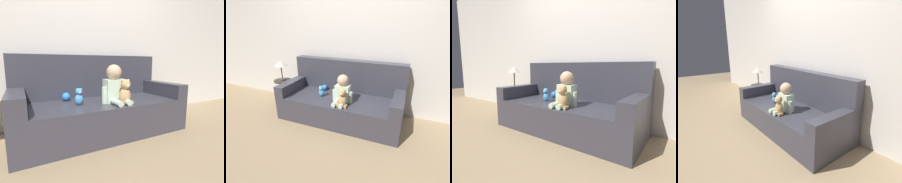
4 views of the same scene
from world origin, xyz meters
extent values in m
plane|color=#9E8460|center=(0.00, 0.00, 0.00)|extent=(12.00, 12.00, 0.00)
cube|color=silver|center=(0.00, 0.51, 1.30)|extent=(8.00, 0.05, 2.60)
cube|color=#383842|center=(0.00, 0.00, 0.19)|extent=(1.92, 0.85, 0.38)
cube|color=#383842|center=(0.00, 0.33, 0.65)|extent=(1.92, 0.18, 0.53)
cube|color=#383842|center=(-0.88, 0.00, 0.47)|extent=(0.16, 0.85, 0.18)
cube|color=#383842|center=(0.88, 0.00, 0.47)|extent=(0.16, 0.85, 0.18)
cube|color=silver|center=(0.09, -0.14, 0.51)|extent=(0.22, 0.14, 0.26)
sphere|color=tan|center=(0.09, -0.14, 0.72)|extent=(0.17, 0.17, 0.17)
cylinder|color=silver|center=(0.04, -0.30, 0.41)|extent=(0.06, 0.18, 0.06)
cylinder|color=silver|center=(0.14, -0.30, 0.41)|extent=(0.06, 0.18, 0.06)
cylinder|color=silver|center=(-0.04, -0.16, 0.47)|extent=(0.06, 0.06, 0.18)
cylinder|color=silver|center=(0.22, -0.16, 0.47)|extent=(0.06, 0.06, 0.18)
ellipsoid|color=tan|center=(0.14, -0.29, 0.47)|extent=(0.13, 0.11, 0.18)
sphere|color=tan|center=(0.14, -0.30, 0.60)|extent=(0.11, 0.11, 0.11)
sphere|color=tan|center=(0.11, -0.30, 0.64)|extent=(0.03, 0.03, 0.03)
sphere|color=tan|center=(0.18, -0.30, 0.64)|extent=(0.03, 0.03, 0.03)
sphere|color=beige|center=(0.14, -0.34, 0.59)|extent=(0.04, 0.04, 0.04)
cylinder|color=tan|center=(0.08, -0.32, 0.40)|extent=(0.04, 0.07, 0.04)
cylinder|color=tan|center=(0.20, -0.32, 0.40)|extent=(0.04, 0.07, 0.04)
ellipsoid|color=#4C9EDB|center=(-0.30, -0.09, 0.44)|extent=(0.09, 0.07, 0.12)
sphere|color=#4C9EDB|center=(-0.30, -0.09, 0.52)|extent=(0.07, 0.07, 0.07)
sphere|color=#4C9EDB|center=(-0.32, -0.09, 0.55)|extent=(0.02, 0.02, 0.02)
sphere|color=#4C9EDB|center=(-0.27, -0.09, 0.55)|extent=(0.02, 0.02, 0.02)
sphere|color=beige|center=(-0.30, -0.12, 0.52)|extent=(0.02, 0.02, 0.02)
sphere|color=#337FDB|center=(-0.37, 0.17, 0.43)|extent=(0.10, 0.10, 0.10)
cylinder|color=#332D28|center=(-1.21, 0.10, 0.47)|extent=(0.32, 0.32, 0.03)
cylinder|color=#332D28|center=(-1.21, 0.10, 0.23)|extent=(0.04, 0.04, 0.45)
cylinder|color=#4C4742|center=(-1.21, 0.10, 0.49)|extent=(0.12, 0.12, 0.03)
cylinder|color=#4C4742|center=(-1.21, 0.10, 0.63)|extent=(0.02, 0.02, 0.24)
cone|color=beige|center=(-1.21, 0.10, 0.80)|extent=(0.22, 0.22, 0.10)
camera|label=1|loc=(-0.83, -1.83, 0.82)|focal=28.00mm
camera|label=2|loc=(0.94, -2.38, 1.52)|focal=28.00mm
camera|label=3|loc=(1.30, -1.86, 0.86)|focal=28.00mm
camera|label=4|loc=(2.02, -1.57, 1.36)|focal=28.00mm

